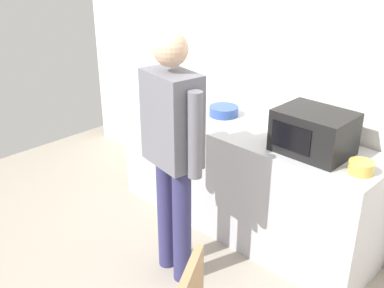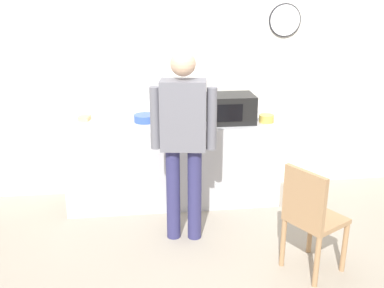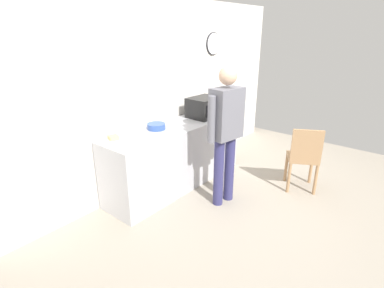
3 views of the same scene
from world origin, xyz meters
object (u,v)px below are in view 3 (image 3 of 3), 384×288
Objects in this scene: cereal_bowl at (156,126)px; fork_utensil at (213,111)px; sandwich_plate at (113,139)px; person_standing at (226,127)px; microwave at (205,107)px; wooden_chair at (304,156)px; salad_bowl at (222,110)px; spoon_utensil at (229,113)px.

cereal_bowl is 1.29m from fork_utensil.
sandwich_plate is 1.37m from person_standing.
microwave is at bearing 53.00° from person_standing.
sandwich_plate reaches higher than wooden_chair.
fork_utensil is (1.29, -0.01, -0.03)m from cereal_bowl.
microwave is at bearing 104.53° from wooden_chair.
microwave is at bearing -163.47° from fork_utensil.
microwave is 2.94× the size of fork_utensil.
microwave is 0.42m from fork_utensil.
salad_bowl is at bearing -8.53° from microwave.
cereal_bowl reaches higher than fork_utensil.
fork_utensil is 1.00× the size of spoon_utensil.
cereal_bowl reaches higher than spoon_utensil.
person_standing is (-0.59, -0.78, -0.02)m from microwave.
salad_bowl is at bearing -86.55° from fork_utensil.
person_standing is (0.32, -0.90, 0.09)m from cereal_bowl.
spoon_utensil is (0.41, -0.18, -0.15)m from microwave.
cereal_bowl is 1.44× the size of fork_utensil.
microwave is at bearing -6.72° from sandwich_plate.
microwave is at bearing 171.47° from salad_bowl.
salad_bowl reaches higher than spoon_utensil.
salad_bowl is 0.66× the size of cereal_bowl.
sandwich_plate is (-1.56, 0.18, -0.13)m from microwave.
salad_bowl is 0.09× the size of person_standing.
person_standing is at bearing -137.26° from fork_utensil.
fork_utensil is (-0.01, 0.17, -0.04)m from salad_bowl.
person_standing is at bearing -143.51° from salad_bowl.
spoon_utensil is at bearing 88.74° from wooden_chair.
sandwich_plate is 0.28× the size of wooden_chair.
salad_bowl reaches higher than cereal_bowl.
wooden_chair is (1.29, -1.57, -0.43)m from cereal_bowl.
sandwich_plate is 1.62× the size of salad_bowl.
person_standing reaches higher than spoon_utensil.
salad_bowl is 0.17m from fork_utensil.
microwave reaches higher than wooden_chair.
cereal_bowl is (-0.91, 0.12, -0.11)m from microwave.
sandwich_plate is at bearing 169.46° from spoon_utensil.
microwave is 0.97m from person_standing.
salad_bowl is 0.95× the size of spoon_utensil.
spoon_utensil is at bearing 31.04° from person_standing.
person_standing is at bearing 144.91° from wooden_chair.
microwave is 0.53× the size of wooden_chair.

